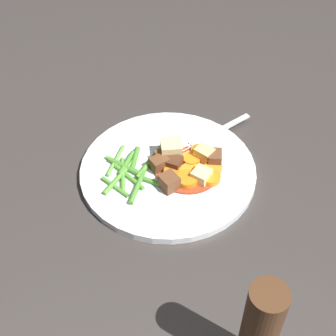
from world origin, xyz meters
The scene contains 32 objects.
ground_plane centered at (0.00, 0.00, 0.00)m, with size 3.00×3.00×0.00m, color #383330.
dinner_plate centered at (0.00, 0.00, 0.01)m, with size 0.29×0.29×0.01m, color white.
stew_sauce centered at (0.03, -0.01, 0.01)m, with size 0.11×0.11×0.00m, color #93381E.
carrot_slice_0 centered at (0.03, -0.03, 0.02)m, with size 0.03×0.03×0.01m, color orange.
carrot_slice_1 centered at (0.07, -0.01, 0.02)m, with size 0.03×0.03×0.01m, color orange.
carrot_slice_2 centered at (0.04, 0.01, 0.02)m, with size 0.03×0.03×0.01m, color orange.
carrot_slice_3 centered at (0.04, -0.01, 0.02)m, with size 0.04×0.04×0.01m, color orange.
carrot_slice_4 centered at (0.01, -0.02, 0.02)m, with size 0.03×0.03×0.01m, color orange.
carrot_slice_5 centered at (0.07, -0.03, 0.02)m, with size 0.03×0.03×0.01m, color orange.
carrot_slice_6 centered at (0.05, 0.03, 0.02)m, with size 0.03×0.03×0.01m, color orange.
potato_chunk_0 centered at (0.01, 0.03, 0.03)m, with size 0.03×0.03×0.03m, color #EAD68C.
potato_chunk_1 centered at (0.05, -0.03, 0.02)m, with size 0.03×0.03×0.02m, color #EAD68C.
potato_chunk_2 centered at (0.06, 0.02, 0.02)m, with size 0.03×0.02×0.02m, color #E5CC7A.
meat_chunk_0 centered at (0.01, 0.00, 0.02)m, with size 0.03×0.02×0.02m, color #4C2B19.
meat_chunk_1 centered at (-0.01, 0.00, 0.02)m, with size 0.02×0.03×0.02m, color brown.
meat_chunk_2 centered at (0.00, -0.04, 0.02)m, with size 0.03×0.03×0.02m, color brown.
meat_chunk_3 centered at (-0.01, 0.02, 0.02)m, with size 0.02×0.02×0.02m, color brown.
meat_chunk_4 centered at (0.08, 0.01, 0.02)m, with size 0.03×0.02×0.02m, color brown.
green_bean_0 centered at (-0.03, 0.01, 0.02)m, with size 0.01×0.01×0.08m, color #599E38.
green_bean_1 centered at (-0.07, -0.02, 0.02)m, with size 0.01×0.01×0.07m, color #599E38.
green_bean_2 centered at (-0.05, -0.04, 0.02)m, with size 0.01×0.01×0.07m, color #4C8E33.
green_bean_3 centered at (-0.07, 0.00, 0.02)m, with size 0.01×0.01×0.07m, color #4C8E33.
green_bean_4 centered at (-0.05, 0.02, 0.02)m, with size 0.01×0.01×0.05m, color #4C8E33.
green_bean_5 centered at (-0.09, 0.02, 0.02)m, with size 0.01×0.01×0.07m, color #66AD42.
green_bean_6 centered at (-0.08, -0.04, 0.02)m, with size 0.01×0.01×0.06m, color #599E38.
green_bean_7 centered at (-0.07, 0.01, 0.02)m, with size 0.01×0.01×0.05m, color #4C8E33.
green_bean_8 centered at (-0.07, 0.01, 0.02)m, with size 0.01×0.01×0.07m, color #66AD42.
green_bean_9 centered at (-0.08, -0.02, 0.02)m, with size 0.01×0.01×0.08m, color #599E38.
green_bean_10 centered at (-0.06, -0.02, 0.02)m, with size 0.01×0.01×0.07m, color #599E38.
green_bean_11 centered at (-0.02, -0.04, 0.02)m, with size 0.01×0.01×0.06m, color #4C8E33.
fork centered at (0.07, 0.07, 0.01)m, with size 0.15×0.11×0.00m.
pepper_mill centered at (0.09, -0.32, 0.08)m, with size 0.04×0.04×0.16m, color #4C2D19.
Camera 1 is at (-0.02, -0.56, 0.58)m, focal length 52.60 mm.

